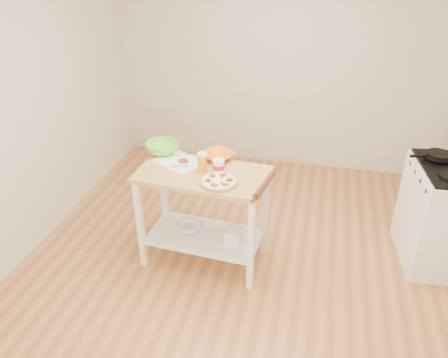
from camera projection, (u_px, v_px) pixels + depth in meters
room_shell at (247, 132)px, 3.19m from camera, size 4.04×4.54×2.74m
prep_island at (203, 199)px, 3.72m from camera, size 1.11×0.66×0.90m
gas_stove at (446, 215)px, 3.80m from camera, size 0.72×0.81×1.11m
skillet at (438, 156)px, 3.69m from camera, size 0.36×0.23×0.03m
pizza at (219, 181)px, 3.43m from camera, size 0.30×0.30×0.05m
cutting_board at (179, 161)px, 3.75m from camera, size 0.49×0.45×0.04m
spatula at (179, 166)px, 3.65m from camera, size 0.15×0.05×0.01m
knife at (172, 153)px, 3.86m from camera, size 0.27×0.05×0.01m
orange_bowl at (218, 156)px, 3.78m from camera, size 0.36×0.36×0.07m
green_bowl at (163, 148)px, 3.89m from camera, size 0.32×0.32×0.10m
beer_pint at (202, 162)px, 3.56m from camera, size 0.08×0.08×0.17m
yogurt_tub at (219, 166)px, 3.56m from camera, size 0.10×0.10×0.21m
rolling_pin at (265, 185)px, 3.37m from camera, size 0.12×0.41×0.05m
shelf_glass_bowl at (189, 227)px, 3.96m from camera, size 0.26×0.26×0.07m
shelf_bin at (233, 236)px, 3.79m from camera, size 0.14×0.14×0.13m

